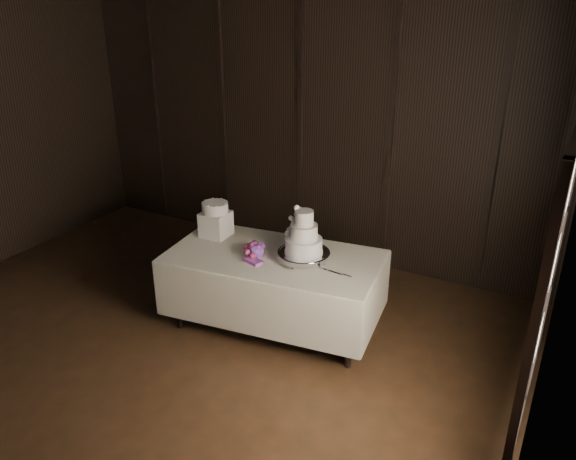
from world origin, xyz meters
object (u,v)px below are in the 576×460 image
Objects in this scene: display_table at (274,288)px; bouquet at (255,250)px; cake_stand at (304,256)px; box_pedestal at (216,224)px; small_cake at (215,208)px; wedding_cake at (300,236)px.

bouquet is (-0.14, -0.10, 0.40)m from display_table.
bouquet reaches higher than cake_stand.
small_cake is at bearing 0.00° from box_pedestal.
cake_stand is at bearing -4.41° from box_pedestal.
bouquet is (-0.40, -0.12, -0.19)m from wedding_cake.
wedding_cake is 1.54× the size of box_pedestal.
small_cake is at bearing 175.59° from cake_stand.
small_cake reaches higher than cake_stand.
wedding_cake reaches higher than box_pedestal.
small_cake is (-0.74, 0.12, 0.64)m from display_table.
bouquet is at bearing -152.77° from display_table.
display_table is at bearing -8.89° from box_pedestal.
small_cake is (-1.03, 0.08, 0.26)m from cake_stand.
box_pedestal is 0.18m from small_cake.
wedding_cake reaches higher than small_cake.
bouquet is 0.64m from box_pedestal.
wedding_cake is at bearing -3.32° from display_table.
bouquet is 1.48× the size of box_pedestal.
wedding_cake reaches higher than display_table.
display_table is 0.88m from box_pedestal.
cake_stand is 0.45m from bouquet.
bouquet is at bearing -142.90° from wedding_cake.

